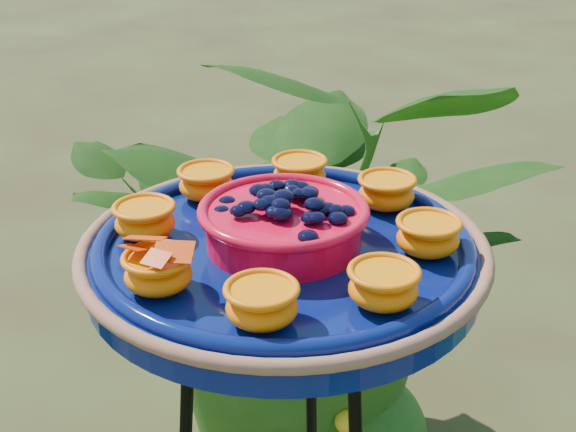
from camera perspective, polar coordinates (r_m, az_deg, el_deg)
name	(u,v)px	position (r m, az deg, el deg)	size (l,w,h in m)	color
feeder_dish	(284,246)	(0.88, -0.31, -2.17)	(0.57, 0.57, 0.10)	#071354
shrub_back_left	(318,256)	(1.67, 2.12, -2.85)	(0.90, 0.78, 1.00)	#225216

